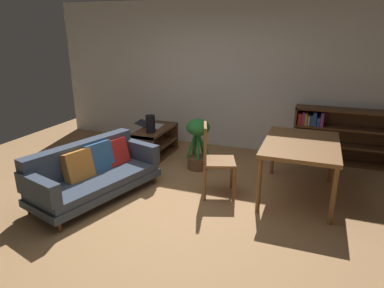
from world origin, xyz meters
The scene contains 10 objects.
ground_plane centered at (0.00, 0.00, 0.00)m, with size 8.16×8.16×0.00m, color #A87A4C.
back_wall_panel centered at (0.00, 2.70, 1.35)m, with size 6.80×0.10×2.70m, color silver.
fabric_couch centered at (-1.01, 0.00, 0.35)m, with size 1.20×1.88×0.72m.
media_console centered at (-0.90, 1.66, 0.25)m, with size 0.46×1.05×0.52m.
open_laptop centered at (-1.03, 1.77, 0.54)m, with size 0.48×0.37×0.09m.
desk_speaker centered at (-0.86, 1.43, 0.67)m, with size 0.16×0.16×0.29m.
potted_floor_plant centered at (-0.01, 1.41, 0.47)m, with size 0.40×0.43×0.83m.
dining_table centered at (1.59, 0.97, 0.69)m, with size 0.94×1.36×0.76m.
dining_chair_near centered at (0.50, 0.59, 0.55)m, with size 0.53×0.53×0.99m.
bookshelf centered at (2.07, 2.51, 0.47)m, with size 1.60×0.33×0.93m.
Camera 1 is at (1.70, -3.45, 2.14)m, focal length 31.55 mm.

